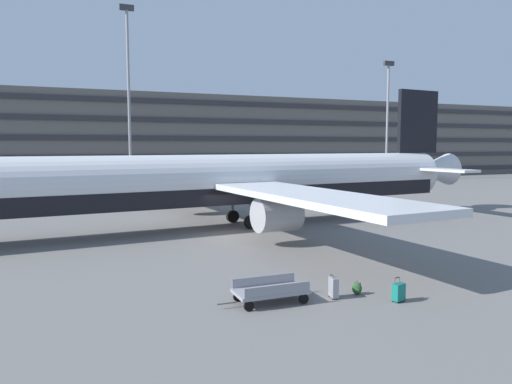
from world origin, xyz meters
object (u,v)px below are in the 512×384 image
at_px(airliner, 227,183).
at_px(backpack_red, 357,289).
at_px(suitcase_orange, 334,287).
at_px(baggage_cart, 270,291).
at_px(suitcase_teal, 399,292).

height_order(airliner, backpack_red, airliner).
bearing_deg(suitcase_orange, baggage_cart, 170.10).
bearing_deg(backpack_red, suitcase_teal, -54.36).
bearing_deg(airliner, backpack_red, -91.31).
xyz_separation_m(airliner, backpack_red, (-0.37, -16.20, -2.85)).
relative_size(airliner, suitcase_orange, 49.68).
bearing_deg(backpack_red, baggage_cart, 173.59).
xyz_separation_m(suitcase_orange, baggage_cart, (-2.36, 0.41, 0.02)).
bearing_deg(backpack_red, airliner, 88.69).
relative_size(backpack_red, baggage_cart, 0.15).
distance_m(suitcase_orange, backpack_red, 1.06).
distance_m(suitcase_teal, baggage_cart, 4.62).
relative_size(airliner, baggage_cart, 13.06).
height_order(suitcase_teal, baggage_cart, suitcase_teal).
distance_m(airliner, baggage_cart, 16.47).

